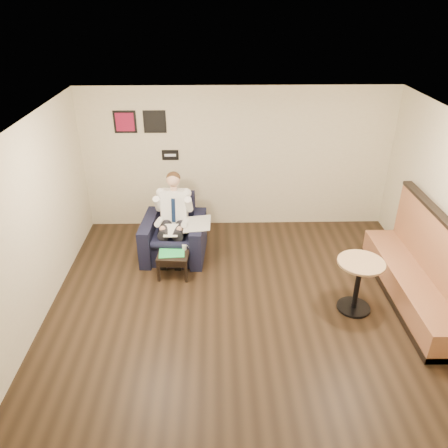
{
  "coord_description": "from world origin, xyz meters",
  "views": [
    {
      "loc": [
        -0.44,
        -5.06,
        4.32
      ],
      "look_at": [
        -0.3,
        1.2,
        0.94
      ],
      "focal_mm": 35.0,
      "sensor_mm": 36.0,
      "label": 1
    }
  ],
  "objects_px": {
    "seated_man": "(172,223)",
    "coffee_mug": "(184,247)",
    "banquette": "(417,261)",
    "smartphone": "(178,248)",
    "armchair": "(174,229)",
    "cafe_table": "(357,286)",
    "side_table": "(174,263)",
    "green_folder": "(172,253)"
  },
  "relations": [
    {
      "from": "green_folder",
      "to": "smartphone",
      "type": "relative_size",
      "value": 3.21
    },
    {
      "from": "coffee_mug",
      "to": "cafe_table",
      "type": "xyz_separation_m",
      "value": [
        2.64,
        -1.09,
        -0.04
      ]
    },
    {
      "from": "seated_man",
      "to": "smartphone",
      "type": "relative_size",
      "value": 11.02
    },
    {
      "from": "green_folder",
      "to": "cafe_table",
      "type": "relative_size",
      "value": 0.5
    },
    {
      "from": "smartphone",
      "to": "armchair",
      "type": "bearing_deg",
      "value": 116.55
    },
    {
      "from": "side_table",
      "to": "coffee_mug",
      "type": "bearing_deg",
      "value": 29.35
    },
    {
      "from": "armchair",
      "to": "banquette",
      "type": "relative_size",
      "value": 0.4
    },
    {
      "from": "armchair",
      "to": "green_folder",
      "type": "distance_m",
      "value": 0.64
    },
    {
      "from": "coffee_mug",
      "to": "cafe_table",
      "type": "distance_m",
      "value": 2.85
    },
    {
      "from": "seated_man",
      "to": "green_folder",
      "type": "relative_size",
      "value": 3.43
    },
    {
      "from": "seated_man",
      "to": "side_table",
      "type": "xyz_separation_m",
      "value": [
        0.05,
        -0.48,
        -0.51
      ]
    },
    {
      "from": "seated_man",
      "to": "cafe_table",
      "type": "xyz_separation_m",
      "value": [
        2.86,
        -1.46,
        -0.3
      ]
    },
    {
      "from": "seated_man",
      "to": "smartphone",
      "type": "bearing_deg",
      "value": -67.34
    },
    {
      "from": "armchair",
      "to": "side_table",
      "type": "height_order",
      "value": "armchair"
    },
    {
      "from": "smartphone",
      "to": "banquette",
      "type": "distance_m",
      "value": 3.8
    },
    {
      "from": "green_folder",
      "to": "coffee_mug",
      "type": "height_order",
      "value": "coffee_mug"
    },
    {
      "from": "armchair",
      "to": "seated_man",
      "type": "bearing_deg",
      "value": -90.0
    },
    {
      "from": "coffee_mug",
      "to": "banquette",
      "type": "bearing_deg",
      "value": -13.8
    },
    {
      "from": "seated_man",
      "to": "cafe_table",
      "type": "height_order",
      "value": "seated_man"
    },
    {
      "from": "smartphone",
      "to": "coffee_mug",
      "type": "bearing_deg",
      "value": -7.1
    },
    {
      "from": "side_table",
      "to": "coffee_mug",
      "type": "relative_size",
      "value": 5.79
    },
    {
      "from": "seated_man",
      "to": "cafe_table",
      "type": "bearing_deg",
      "value": -23.04
    },
    {
      "from": "smartphone",
      "to": "cafe_table",
      "type": "distance_m",
      "value": 2.98
    },
    {
      "from": "banquette",
      "to": "smartphone",
      "type": "bearing_deg",
      "value": 165.95
    },
    {
      "from": "side_table",
      "to": "banquette",
      "type": "xyz_separation_m",
      "value": [
        3.74,
        -0.78,
        0.49
      ]
    },
    {
      "from": "cafe_table",
      "to": "banquette",
      "type": "bearing_deg",
      "value": 13.05
    },
    {
      "from": "seated_man",
      "to": "banquette",
      "type": "bearing_deg",
      "value": -14.2
    },
    {
      "from": "side_table",
      "to": "cafe_table",
      "type": "relative_size",
      "value": 0.61
    },
    {
      "from": "side_table",
      "to": "green_folder",
      "type": "xyz_separation_m",
      "value": [
        -0.03,
        -0.02,
        0.22
      ]
    },
    {
      "from": "side_table",
      "to": "coffee_mug",
      "type": "distance_m",
      "value": 0.33
    },
    {
      "from": "cafe_table",
      "to": "seated_man",
      "type": "bearing_deg",
      "value": 152.92
    },
    {
      "from": "armchair",
      "to": "seated_man",
      "type": "distance_m",
      "value": 0.24
    },
    {
      "from": "coffee_mug",
      "to": "banquette",
      "type": "xyz_separation_m",
      "value": [
        3.56,
        -0.87,
        0.24
      ]
    },
    {
      "from": "armchair",
      "to": "cafe_table",
      "type": "xyz_separation_m",
      "value": [
        2.86,
        -1.6,
        -0.1
      ]
    },
    {
      "from": "side_table",
      "to": "green_folder",
      "type": "height_order",
      "value": "green_folder"
    },
    {
      "from": "armchair",
      "to": "side_table",
      "type": "bearing_deg",
      "value": -81.95
    },
    {
      "from": "armchair",
      "to": "cafe_table",
      "type": "distance_m",
      "value": 3.28
    },
    {
      "from": "smartphone",
      "to": "banquette",
      "type": "bearing_deg",
      "value": 0.28
    },
    {
      "from": "armchair",
      "to": "banquette",
      "type": "xyz_separation_m",
      "value": [
        3.78,
        -1.39,
        0.18
      ]
    },
    {
      "from": "armchair",
      "to": "banquette",
      "type": "bearing_deg",
      "value": -16.1
    },
    {
      "from": "green_folder",
      "to": "seated_man",
      "type": "bearing_deg",
      "value": 92.68
    },
    {
      "from": "seated_man",
      "to": "coffee_mug",
      "type": "distance_m",
      "value": 0.51
    }
  ]
}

